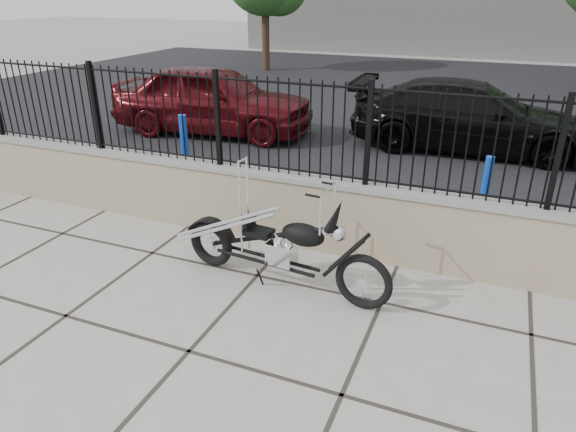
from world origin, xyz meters
The scene contains 9 objects.
ground_plane centered at (0.00, 0.00, 0.00)m, with size 90.00×90.00×0.00m, color #99968E.
parking_lot centered at (0.00, 12.50, 0.00)m, with size 30.00×30.00×0.00m, color black.
retaining_wall centered at (0.00, 2.50, 0.48)m, with size 14.00×0.36×0.96m, color gray.
iron_fence centered at (0.00, 2.50, 1.56)m, with size 14.00×0.08×1.20m, color black.
chopper_motorcycle centered at (0.30, 1.43, 0.74)m, with size 2.45×0.43×1.47m, color black, non-canonical shape.
car_red centered at (-3.74, 7.04, 0.79)m, with size 1.85×4.61×1.57m, color #4E0B10.
car_black centered at (1.84, 7.87, 0.70)m, with size 1.97×4.85×1.41m, color black.
bollard_a centered at (-2.68, 4.19, 0.56)m, with size 0.13×0.13×1.12m, color blue.
bollard_b centered at (2.36, 4.14, 0.50)m, with size 0.12×0.12×0.99m, color #0B54A5.
Camera 1 is at (2.34, -3.25, 3.15)m, focal length 32.00 mm.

